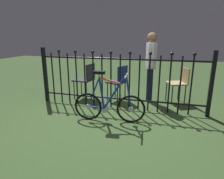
% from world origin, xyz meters
% --- Properties ---
extents(ground_plane, '(20.00, 20.00, 0.00)m').
position_xyz_m(ground_plane, '(0.00, 0.00, 0.00)').
color(ground_plane, '#344C26').
extents(iron_fence, '(3.60, 0.07, 1.26)m').
position_xyz_m(iron_fence, '(-0.09, 0.75, 0.64)').
color(iron_fence, black).
rests_on(iron_fence, ground).
extents(bicycle, '(1.30, 0.40, 0.92)m').
position_xyz_m(bicycle, '(-0.01, 0.04, 0.33)').
color(bicycle, black).
rests_on(bicycle, ground).
extents(chair_navy, '(0.50, 0.50, 0.85)m').
position_xyz_m(chair_navy, '(-0.12, 1.24, 0.51)').
color(chair_navy, black).
rests_on(chair_navy, ground).
extents(chair_tan, '(0.52, 0.52, 0.81)m').
position_xyz_m(chair_tan, '(1.25, 1.49, 0.51)').
color(chair_tan, black).
rests_on(chair_tan, ground).
extents(chair_charcoal, '(0.48, 0.47, 0.87)m').
position_xyz_m(chair_charcoal, '(-0.93, 1.19, 0.53)').
color(chair_charcoal, black).
rests_on(chair_charcoal, ground).
extents(person_visitor, '(0.26, 0.46, 1.58)m').
position_xyz_m(person_visitor, '(0.59, 1.40, 0.94)').
color(person_visitor, '#191E3F').
rests_on(person_visitor, ground).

